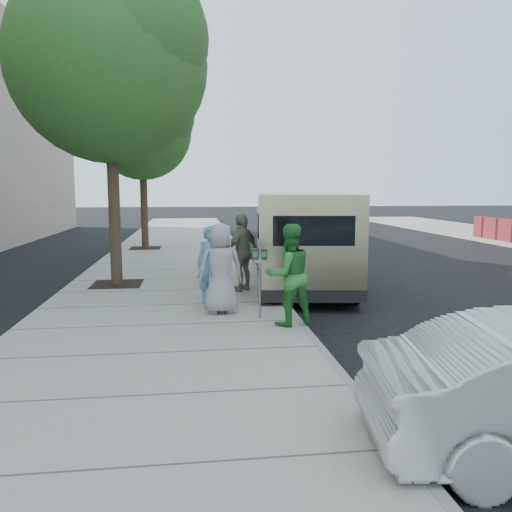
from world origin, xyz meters
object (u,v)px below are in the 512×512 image
(tree_near, at_px, (111,56))
(van, at_px, (300,237))
(parking_meter, at_px, (260,268))
(tree_far, at_px, (143,126))
(person_officer, at_px, (211,264))
(person_gray_shirt, at_px, (221,268))
(person_striped_polo, at_px, (243,252))
(person_green_shirt, at_px, (289,275))

(tree_near, relative_size, van, 1.14)
(tree_near, distance_m, parking_meter, 6.52)
(tree_far, xyz_separation_m, van, (4.57, -7.52, -3.63))
(tree_far, height_order, person_officer, tree_far)
(tree_near, xyz_separation_m, parking_meter, (3.02, -3.65, -4.47))
(tree_far, height_order, van, tree_far)
(tree_near, bearing_deg, parking_meter, -50.40)
(tree_far, bearing_deg, person_gray_shirt, -77.77)
(person_gray_shirt, bearing_deg, person_striped_polo, -112.42)
(person_green_shirt, height_order, person_striped_polo, person_striped_polo)
(van, bearing_deg, tree_near, -171.81)
(person_green_shirt, bearing_deg, person_striped_polo, -94.23)
(parking_meter, xyz_separation_m, person_gray_shirt, (-0.68, 0.46, -0.06))
(parking_meter, relative_size, person_striped_polo, 0.71)
(tree_far, relative_size, person_striped_polo, 3.64)
(person_officer, distance_m, person_gray_shirt, 0.95)
(tree_far, distance_m, person_green_shirt, 12.85)
(person_green_shirt, xyz_separation_m, person_gray_shirt, (-1.11, 0.97, -0.02))
(tree_far, height_order, person_gray_shirt, tree_far)
(tree_near, distance_m, person_gray_shirt, 6.02)
(person_gray_shirt, bearing_deg, tree_far, -83.22)
(person_gray_shirt, bearing_deg, person_green_shirt, 133.54)
(parking_meter, distance_m, person_green_shirt, 0.67)
(person_officer, distance_m, person_striped_polo, 1.34)
(tree_near, distance_m, tree_far, 7.63)
(tree_near, xyz_separation_m, person_officer, (2.18, -2.26, -4.61))
(parking_meter, bearing_deg, person_officer, 135.35)
(person_striped_polo, bearing_deg, tree_near, -67.34)
(person_green_shirt, height_order, person_gray_shirt, person_green_shirt)
(person_green_shirt, bearing_deg, van, -118.38)
(person_gray_shirt, bearing_deg, van, -129.70)
(van, xyz_separation_m, person_green_shirt, (-1.11, -4.24, -0.23))
(parking_meter, height_order, person_green_shirt, person_green_shirt)
(tree_far, height_order, parking_meter, tree_far)
(person_green_shirt, xyz_separation_m, person_striped_polo, (-0.50, 2.99, 0.02))
(person_gray_shirt, bearing_deg, tree_near, -59.22)
(van, bearing_deg, person_green_shirt, -97.54)
(parking_meter, relative_size, person_green_shirt, 0.73)
(parking_meter, distance_m, person_striped_polo, 2.48)
(tree_far, xyz_separation_m, parking_meter, (3.02, -11.25, -3.81))
(van, distance_m, person_green_shirt, 4.39)
(person_officer, relative_size, person_gray_shirt, 0.92)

